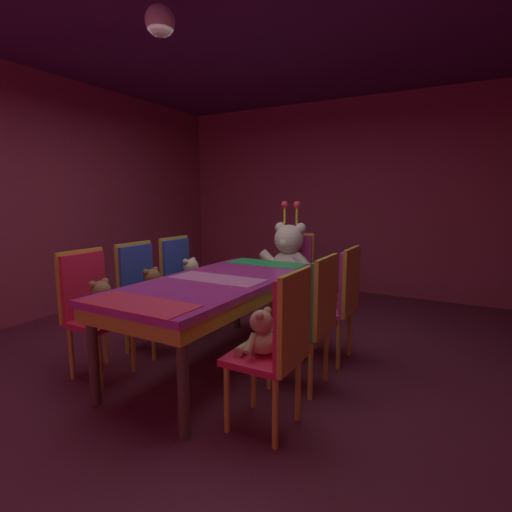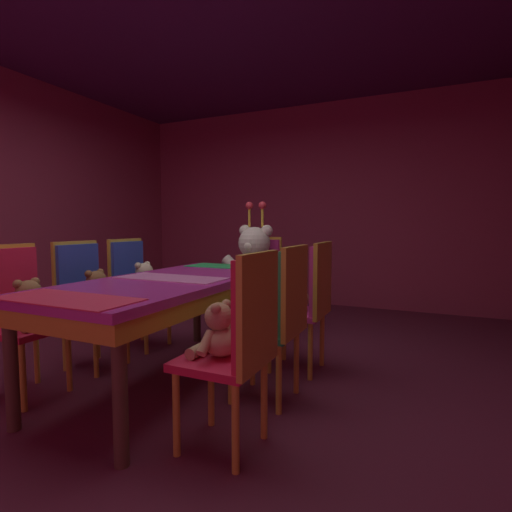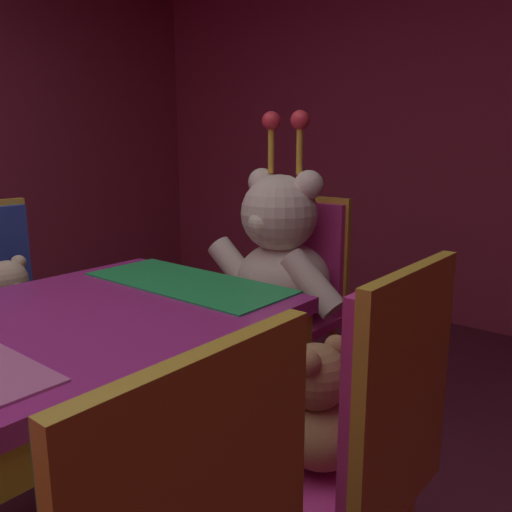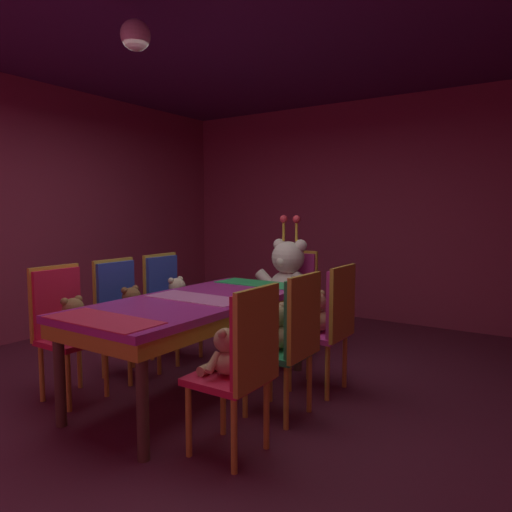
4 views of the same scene
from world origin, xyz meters
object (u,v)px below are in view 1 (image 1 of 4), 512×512
(chair_left_0, at_px, (89,300))
(teddy_right_1, at_px, (296,307))
(teddy_left_1, at_px, (153,288))
(teddy_right_2, at_px, (325,291))
(chair_right_1, at_px, (315,310))
(chair_left_2, at_px, (180,275))
(throne_chair, at_px, (294,267))
(teddy_left_2, at_px, (192,276))
(chair_left_1, at_px, (141,285))
(teddy_left_0, at_px, (102,303))
(banquet_table, at_px, (217,290))
(king_teddy_bear, at_px, (288,256))
(chair_right_2, at_px, (342,293))
(chair_right_0, at_px, (282,336))
(pendant_light, at_px, (160,21))
(teddy_right_0, at_px, (261,335))

(chair_left_0, xyz_separation_m, teddy_right_1, (1.50, 0.60, -0.00))
(teddy_left_1, distance_m, teddy_right_2, 1.52)
(teddy_right_1, bearing_deg, chair_right_1, 180.00)
(teddy_right_1, bearing_deg, chair_left_2, -18.88)
(chair_left_0, xyz_separation_m, throne_chair, (0.82, 2.12, 0.00))
(teddy_left_1, distance_m, teddy_left_2, 0.56)
(chair_left_2, bearing_deg, chair_left_1, -88.65)
(teddy_left_0, distance_m, chair_left_2, 1.14)
(banquet_table, xyz_separation_m, king_teddy_bear, (0.00, 1.37, 0.09))
(chair_left_0, xyz_separation_m, king_teddy_bear, (0.82, 1.95, 0.15))
(chair_right_2, distance_m, teddy_right_2, 0.15)
(banquet_table, bearing_deg, teddy_left_1, -179.22)
(teddy_right_1, bearing_deg, king_teddy_bear, -63.27)
(banquet_table, distance_m, teddy_right_1, 0.68)
(chair_left_1, height_order, chair_right_2, same)
(teddy_left_1, bearing_deg, teddy_right_1, 1.58)
(chair_right_0, bearing_deg, teddy_left_2, -35.74)
(banquet_table, distance_m, chair_right_1, 0.83)
(teddy_right_2, xyz_separation_m, king_teddy_bear, (-0.70, 0.78, 0.15))
(teddy_left_1, relative_size, chair_left_2, 0.33)
(chair_right_0, bearing_deg, teddy_right_2, -82.61)
(banquet_table, bearing_deg, teddy_left_2, 141.96)
(chair_left_0, bearing_deg, pendant_light, 14.94)
(teddy_right_1, xyz_separation_m, king_teddy_bear, (-0.68, 1.35, 0.15))
(chair_right_1, distance_m, chair_right_2, 0.57)
(teddy_right_0, bearing_deg, chair_left_0, 0.35)
(chair_left_2, distance_m, king_teddy_bear, 1.19)
(chair_right_2, bearing_deg, teddy_left_0, 37.69)
(chair_left_1, bearing_deg, teddy_right_0, -19.86)
(king_teddy_bear, bearing_deg, banquet_table, -0.00)
(teddy_left_0, bearing_deg, teddy_left_1, 91.94)
(banquet_table, height_order, chair_left_2, chair_left_2)
(chair_left_2, bearing_deg, throne_chair, 49.40)
(teddy_right_0, xyz_separation_m, throne_chair, (-0.71, 2.11, 0.02))
(chair_right_1, bearing_deg, chair_left_0, 20.20)
(chair_left_1, bearing_deg, chair_left_0, -88.07)
(king_teddy_bear, bearing_deg, teddy_left_1, -26.57)
(teddy_right_1, xyz_separation_m, teddy_right_2, (0.02, 0.57, 0.00))
(teddy_left_2, distance_m, throne_chair, 1.22)
(chair_left_1, height_order, throne_chair, same)
(chair_left_0, height_order, chair_left_2, same)
(teddy_left_1, height_order, teddy_right_0, teddy_left_1)
(teddy_left_0, height_order, chair_right_0, chair_right_0)
(banquet_table, distance_m, chair_right_2, 1.03)
(chair_right_1, bearing_deg, banquet_table, 1.97)
(chair_right_1, bearing_deg, teddy_left_2, -18.89)
(teddy_left_2, xyz_separation_m, chair_right_1, (1.53, -0.52, 0.00))
(throne_chair, relative_size, pendant_light, 4.92)
(teddy_right_2, relative_size, pendant_light, 1.68)
(chair_left_1, distance_m, king_teddy_bear, 1.62)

